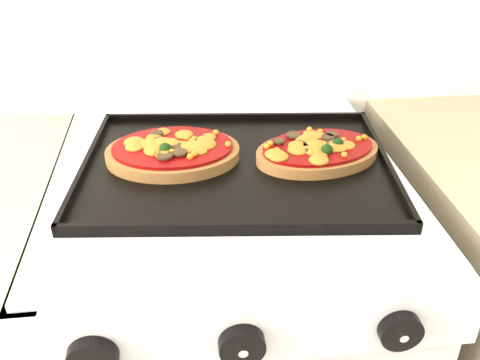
{
  "coord_description": "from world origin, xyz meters",
  "views": [
    {
      "loc": [
        -0.11,
        0.92,
        1.36
      ],
      "look_at": [
        -0.03,
        1.65,
        0.92
      ],
      "focal_mm": 40.0,
      "sensor_mm": 36.0,
      "label": 1
    }
  ],
  "objects": [
    {
      "name": "knob_right",
      "position": [
        0.14,
        1.37,
        0.85
      ],
      "size": [
        0.06,
        0.02,
        0.06
      ],
      "primitive_type": "cylinder",
      "rotation": [
        1.57,
        0.0,
        0.0
      ],
      "color": "black",
      "rests_on": "control_panel"
    },
    {
      "name": "stove",
      "position": [
        -0.04,
        1.7,
        0.46
      ],
      "size": [
        0.6,
        0.6,
        0.91
      ],
      "primitive_type": "cube",
      "color": "silver",
      "rests_on": "floor"
    },
    {
      "name": "knob_center",
      "position": [
        -0.06,
        1.37,
        0.85
      ],
      "size": [
        0.06,
        0.02,
        0.06
      ],
      "primitive_type": "cylinder",
      "rotation": [
        1.57,
        0.0,
        0.0
      ],
      "color": "black",
      "rests_on": "control_panel"
    },
    {
      "name": "control_panel",
      "position": [
        -0.04,
        1.39,
        0.85
      ],
      "size": [
        0.6,
        0.02,
        0.09
      ],
      "primitive_type": "cube",
      "color": "silver",
      "rests_on": "stove"
    },
    {
      "name": "baking_tray",
      "position": [
        -0.03,
        1.7,
        0.92
      ],
      "size": [
        0.55,
        0.43,
        0.02
      ],
      "primitive_type": "cube",
      "rotation": [
        0.0,
        0.0,
        -0.1
      ],
      "color": "black",
      "rests_on": "stove"
    },
    {
      "name": "knob_left",
      "position": [
        -0.24,
        1.37,
        0.85
      ],
      "size": [
        0.06,
        0.02,
        0.06
      ],
      "primitive_type": "cylinder",
      "rotation": [
        1.57,
        0.0,
        0.0
      ],
      "color": "black",
      "rests_on": "control_panel"
    },
    {
      "name": "pizza_right",
      "position": [
        0.11,
        1.71,
        0.94
      ],
      "size": [
        0.24,
        0.18,
        0.03
      ],
      "primitive_type": null,
      "rotation": [
        0.0,
        0.0,
        0.18
      ],
      "color": "#905F31",
      "rests_on": "baking_tray"
    },
    {
      "name": "pizza_left",
      "position": [
        -0.13,
        1.74,
        0.94
      ],
      "size": [
        0.23,
        0.18,
        0.03
      ],
      "primitive_type": null,
      "rotation": [
        0.0,
        0.0,
        -0.03
      ],
      "color": "#905F31",
      "rests_on": "baking_tray"
    }
  ]
}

